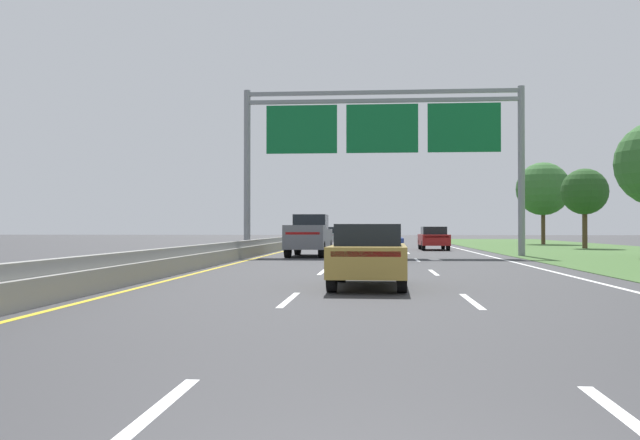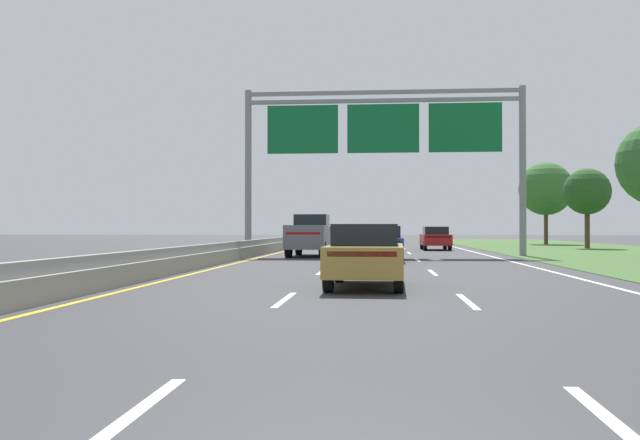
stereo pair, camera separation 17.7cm
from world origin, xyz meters
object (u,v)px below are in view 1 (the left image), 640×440
at_px(car_red_right_lane_sedan, 434,238).
at_px(roadside_tree_far, 585,192).
at_px(car_white_centre_lane_sedan, 373,240).
at_px(car_gold_centre_lane_sedan, 369,254).
at_px(car_blue_centre_lane_sedan, 382,243).
at_px(roadside_tree_distant, 543,189).
at_px(overhead_sign_gantry, 382,136).
at_px(pickup_truck_grey, 309,236).
at_px(car_silver_left_lane_sedan, 333,236).

height_order(car_red_right_lane_sedan, roadside_tree_far, roadside_tree_far).
bearing_deg(car_red_right_lane_sedan, car_white_centre_lane_sedan, 156.26).
height_order(car_gold_centre_lane_sedan, car_blue_centre_lane_sedan, same).
bearing_deg(roadside_tree_distant, car_blue_centre_lane_sedan, -114.34).
bearing_deg(roadside_tree_far, car_red_right_lane_sedan, -160.82).
bearing_deg(car_blue_centre_lane_sedan, car_white_centre_lane_sedan, 4.55).
bearing_deg(car_gold_centre_lane_sedan, car_white_centre_lane_sedan, 1.25).
bearing_deg(car_gold_centre_lane_sedan, overhead_sign_gantry, -0.15).
height_order(car_red_right_lane_sedan, car_gold_centre_lane_sedan, same).
height_order(car_red_right_lane_sedan, car_white_centre_lane_sedan, same).
bearing_deg(roadside_tree_far, car_blue_centre_lane_sedan, -126.31).
height_order(overhead_sign_gantry, pickup_truck_grey, overhead_sign_gantry).
distance_m(car_gold_centre_lane_sedan, roadside_tree_distant, 49.16).
distance_m(car_red_right_lane_sedan, car_gold_centre_lane_sedan, 30.11).
distance_m(overhead_sign_gantry, roadside_tree_far, 20.33).
height_order(car_gold_centre_lane_sedan, roadside_tree_far, roadside_tree_far).
bearing_deg(roadside_tree_far, car_white_centre_lane_sedan, -138.64).
xyz_separation_m(pickup_truck_grey, car_gold_centre_lane_sedan, (3.29, -18.76, -0.26)).
distance_m(car_white_centre_lane_sedan, car_silver_left_lane_sedan, 20.57).
bearing_deg(car_blue_centre_lane_sedan, car_red_right_lane_sedan, -11.65).
bearing_deg(roadside_tree_far, pickup_truck_grey, -141.11).
xyz_separation_m(car_red_right_lane_sedan, roadside_tree_distant, (11.24, 16.69, 4.21)).
height_order(car_white_centre_lane_sedan, car_silver_left_lane_sedan, same).
bearing_deg(car_blue_centre_lane_sedan, roadside_tree_distant, -23.35).
bearing_deg(car_silver_left_lane_sedan, car_gold_centre_lane_sedan, -174.56).
height_order(overhead_sign_gantry, roadside_tree_far, overhead_sign_gantry).
bearing_deg(roadside_tree_far, roadside_tree_distant, 89.43).
height_order(car_silver_left_lane_sedan, car_gold_centre_lane_sedan, same).
xyz_separation_m(car_red_right_lane_sedan, car_silver_left_lane_sedan, (-7.46, 10.80, 0.00)).
height_order(overhead_sign_gantry, car_gold_centre_lane_sedan, overhead_sign_gantry).
bearing_deg(roadside_tree_distant, roadside_tree_far, -90.57).
bearing_deg(roadside_tree_distant, car_gold_centre_lane_sedan, -108.26).
xyz_separation_m(car_silver_left_lane_sedan, roadside_tree_far, (18.58, -6.93, 3.27)).
distance_m(pickup_truck_grey, car_blue_centre_lane_sedan, 6.37).
xyz_separation_m(car_red_right_lane_sedan, roadside_tree_far, (11.11, 3.87, 3.27)).
bearing_deg(overhead_sign_gantry, roadside_tree_far, 43.37).
height_order(overhead_sign_gantry, car_white_centre_lane_sedan, overhead_sign_gantry).
bearing_deg(car_blue_centre_lane_sedan, roadside_tree_far, -35.33).
distance_m(pickup_truck_grey, roadside_tree_distant, 33.67).
xyz_separation_m(pickup_truck_grey, car_white_centre_lane_sedan, (3.35, 1.58, -0.26)).
height_order(overhead_sign_gantry, car_silver_left_lane_sedan, overhead_sign_gantry).
bearing_deg(car_white_centre_lane_sedan, roadside_tree_far, -47.65).
xyz_separation_m(car_silver_left_lane_sedan, car_gold_centre_lane_sedan, (3.35, -40.63, 0.00)).
bearing_deg(car_silver_left_lane_sedan, pickup_truck_grey, -179.11).
distance_m(car_red_right_lane_sedan, car_white_centre_lane_sedan, 10.31).
relative_size(overhead_sign_gantry, roadside_tree_far, 2.61).
distance_m(car_gold_centre_lane_sedan, car_blue_centre_lane_sedan, 13.64).
bearing_deg(roadside_tree_distant, car_red_right_lane_sedan, -123.96).
distance_m(overhead_sign_gantry, pickup_truck_grey, 6.66).
xyz_separation_m(pickup_truck_grey, roadside_tree_distant, (18.64, 27.76, 3.95)).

